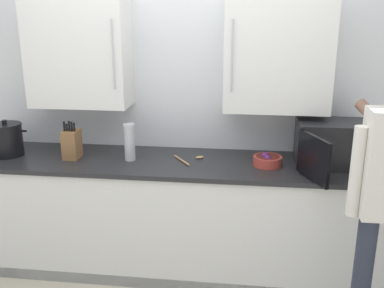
% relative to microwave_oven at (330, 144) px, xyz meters
% --- Properties ---
extents(back_wall_tiled, '(4.38, 0.44, 2.70)m').
position_rel_microwave_oven_xyz_m(back_wall_tiled, '(-1.14, 0.30, 0.37)').
color(back_wall_tiled, silver).
rests_on(back_wall_tiled, ground_plane).
extents(counter_unit, '(3.18, 0.69, 0.90)m').
position_rel_microwave_oven_xyz_m(counter_unit, '(-1.14, -0.04, -0.61)').
color(counter_unit, white).
rests_on(counter_unit, ground_plane).
extents(microwave_oven, '(0.53, 0.70, 0.32)m').
position_rel_microwave_oven_xyz_m(microwave_oven, '(0.00, 0.00, 0.00)').
color(microwave_oven, black).
rests_on(microwave_oven, counter_unit).
extents(knife_block, '(0.11, 0.15, 0.30)m').
position_rel_microwave_oven_xyz_m(knife_block, '(-1.91, -0.07, -0.05)').
color(knife_block, brown).
rests_on(knife_block, counter_unit).
extents(thermos_flask, '(0.08, 0.08, 0.28)m').
position_rel_microwave_oven_xyz_m(thermos_flask, '(-1.46, -0.06, -0.02)').
color(thermos_flask, '#B7BABF').
rests_on(thermos_flask, counter_unit).
extents(stock_pot, '(0.34, 0.24, 0.28)m').
position_rel_microwave_oven_xyz_m(stock_pot, '(-2.43, -0.07, -0.03)').
color(stock_pot, black).
rests_on(stock_pot, counter_unit).
extents(wooden_spoon, '(0.24, 0.23, 0.02)m').
position_rel_microwave_oven_xyz_m(wooden_spoon, '(-1.01, -0.00, -0.15)').
color(wooden_spoon, tan).
rests_on(wooden_spoon, counter_unit).
extents(fruit_bowl, '(0.21, 0.21, 0.10)m').
position_rel_microwave_oven_xyz_m(fruit_bowl, '(-0.44, -0.06, -0.12)').
color(fruit_bowl, '#AD3D33').
rests_on(fruit_bowl, counter_unit).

